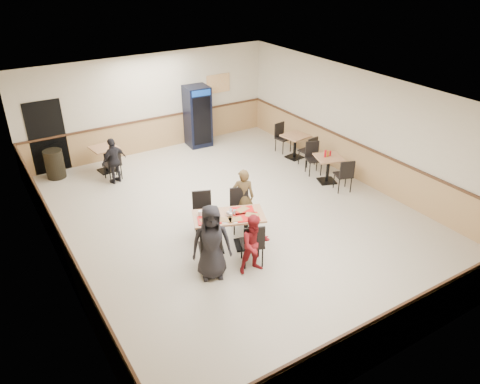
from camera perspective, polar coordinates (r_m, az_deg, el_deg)
ground at (r=11.28m, az=-0.61°, el=-3.12°), size 10.00×10.00×0.00m
room_shell at (r=13.80m, az=0.16°, el=5.62°), size 10.00×10.00×10.00m
main_table at (r=9.95m, az=-1.37°, el=-4.18°), size 1.66×1.24×0.80m
main_chairs at (r=9.96m, az=-1.67°, el=-4.34°), size 1.87×2.11×1.01m
diner_woman_left at (r=9.01m, az=-3.50°, el=-6.14°), size 0.90×0.75×1.56m
diner_woman_right at (r=9.21m, az=1.83°, el=-6.36°), size 0.68×0.57×1.27m
diner_man_opposite at (r=10.71m, az=0.39°, el=-0.64°), size 0.61×0.55×1.40m
lone_diner at (r=13.13m, az=-15.10°, el=3.71°), size 0.81×0.53×1.29m
tabletop_clutter at (r=9.75m, az=-1.32°, el=-2.93°), size 1.36×0.90×0.12m
side_table_near at (r=12.98m, az=10.70°, el=3.22°), size 0.89×0.89×0.75m
side_table_near_chair_south at (r=12.61m, az=12.48°, el=2.14°), size 0.56×0.56×0.94m
side_table_near_chair_north at (r=13.39m, az=9.01°, el=4.05°), size 0.56×0.56×0.94m
side_table_far at (r=14.36m, az=6.72°, el=5.96°), size 0.77×0.77×0.73m
side_table_far_chair_south at (r=13.96m, az=8.20°, el=5.09°), size 0.48×0.48×0.93m
side_table_far_chair_north at (r=14.80m, az=5.31°, el=6.61°), size 0.48×0.48×0.93m
condiment_caddy at (r=12.86m, az=10.58°, el=4.64°), size 0.23×0.06×0.20m
back_table at (r=13.93m, az=-16.12°, el=4.32°), size 0.78×0.78×0.74m
back_table_chair_lone at (r=13.41m, az=-15.35°, el=3.39°), size 0.49×0.49×0.94m
pepsi_cooler at (r=15.17m, az=-5.19°, el=9.18°), size 0.78×0.79×1.94m
trash_bin at (r=14.04m, az=-21.66°, el=3.19°), size 0.51×0.51×0.81m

